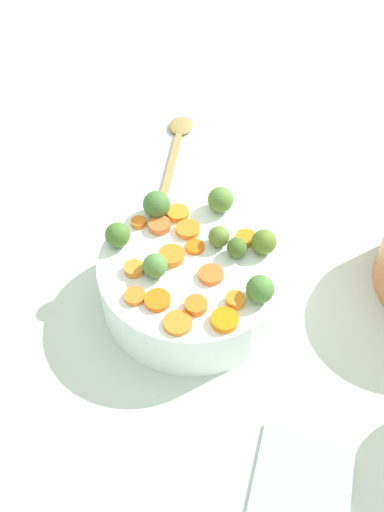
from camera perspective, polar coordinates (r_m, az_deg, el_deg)
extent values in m
cube|color=silver|center=(0.91, 3.43, -4.11)|extent=(2.40, 2.40, 0.02)
cylinder|color=white|center=(0.86, 0.00, -2.39)|extent=(0.29, 0.29, 0.09)
cylinder|color=orange|center=(0.89, -1.46, 4.41)|extent=(0.05, 0.05, 0.01)
cylinder|color=orange|center=(0.87, -0.43, 2.74)|extent=(0.05, 0.05, 0.01)
cylinder|color=orange|center=(0.76, 3.37, -6.57)|extent=(0.05, 0.05, 0.01)
cylinder|color=orange|center=(0.76, -1.46, -6.86)|extent=(0.04, 0.04, 0.01)
cylinder|color=orange|center=(0.81, 1.94, -1.92)|extent=(0.04, 0.04, 0.01)
cylinder|color=orange|center=(0.78, 4.45, -4.53)|extent=(0.04, 0.04, 0.01)
cylinder|color=orange|center=(0.87, -3.34, 3.15)|extent=(0.04, 0.04, 0.01)
cylinder|color=orange|center=(0.79, -5.88, -4.12)|extent=(0.04, 0.04, 0.01)
cylinder|color=orange|center=(0.86, 5.52, 1.82)|extent=(0.04, 0.04, 0.01)
cylinder|color=orange|center=(0.82, -5.93, -1.38)|extent=(0.04, 0.04, 0.01)
cylinder|color=orange|center=(0.78, -3.56, -4.54)|extent=(0.05, 0.05, 0.01)
cylinder|color=orange|center=(0.77, 0.40, -5.08)|extent=(0.04, 0.04, 0.01)
cylinder|color=orange|center=(0.84, 0.29, 0.95)|extent=(0.03, 0.03, 0.01)
cylinder|color=orange|center=(0.88, -5.49, 3.44)|extent=(0.03, 0.03, 0.01)
cylinder|color=orange|center=(0.83, -2.13, 0.02)|extent=(0.05, 0.05, 0.01)
sphere|color=#528741|center=(0.80, -3.80, -1.00)|extent=(0.04, 0.04, 0.04)
sphere|color=#4B8238|center=(0.78, 6.99, -3.38)|extent=(0.04, 0.04, 0.04)
sphere|color=#456C28|center=(0.83, 4.58, 0.97)|extent=(0.03, 0.03, 0.03)
sphere|color=#598537|center=(0.89, 2.94, 5.78)|extent=(0.04, 0.04, 0.04)
sphere|color=#47742B|center=(0.85, -7.64, 2.15)|extent=(0.04, 0.04, 0.04)
sphere|color=olive|center=(0.83, 7.45, 1.26)|extent=(0.04, 0.04, 0.04)
sphere|color=olive|center=(0.84, 2.78, 2.00)|extent=(0.03, 0.03, 0.03)
sphere|color=#477937|center=(0.88, -3.66, 5.30)|extent=(0.04, 0.04, 0.04)
cube|color=#A58A4C|center=(1.10, -2.36, 8.35)|extent=(0.27, 0.11, 0.01)
ellipsoid|color=#A58A4C|center=(1.22, -1.12, 13.21)|extent=(0.08, 0.07, 0.01)
cube|color=#A6AEBB|center=(0.77, 11.19, -22.12)|extent=(0.18, 0.17, 0.01)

